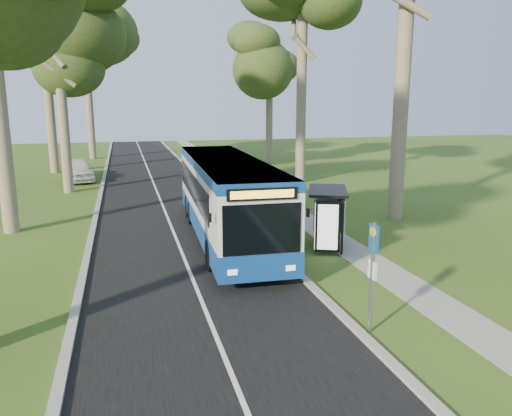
{
  "coord_description": "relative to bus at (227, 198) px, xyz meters",
  "views": [
    {
      "loc": [
        -5.48,
        -15.75,
        5.72
      ],
      "look_at": [
        -0.52,
        2.89,
        1.6
      ],
      "focal_mm": 35.0,
      "sensor_mm": 36.0,
      "label": 1
    }
  ],
  "objects": [
    {
      "name": "tree_west_e",
      "position": [
        -7.11,
        33.6,
        10.32
      ],
      "size": [
        5.2,
        5.2,
        16.32
      ],
      "color": "#7A6B56",
      "rests_on": "ground"
    },
    {
      "name": "tree_west_c",
      "position": [
        -7.61,
        13.6,
        7.76
      ],
      "size": [
        5.2,
        5.2,
        12.82
      ],
      "color": "#7A6B56",
      "rests_on": "ground"
    },
    {
      "name": "bus_shelter",
      "position": [
        3.8,
        -2.49,
        -0.12
      ],
      "size": [
        2.37,
        3.07,
        2.33
      ],
      "rotation": [
        0.0,
        0.0,
        -0.38
      ],
      "color": "black",
      "rests_on": "ground"
    },
    {
      "name": "ground",
      "position": [
        1.39,
        -4.4,
        -1.76
      ],
      "size": [
        120.0,
        120.0,
        0.0
      ],
      "primitive_type": "plane",
      "color": "#36561B",
      "rests_on": "ground"
    },
    {
      "name": "litter_bin",
      "position": [
        1.95,
        4.12,
        -1.32
      ],
      "size": [
        0.49,
        0.49,
        0.86
      ],
      "rotation": [
        0.0,
        0.0,
        0.14
      ],
      "color": "black",
      "rests_on": "ground"
    },
    {
      "name": "car_white",
      "position": [
        -7.38,
        18.3,
        -0.94
      ],
      "size": [
        2.81,
        5.09,
        1.64
      ],
      "primitive_type": "imported",
      "rotation": [
        0.0,
        0.0,
        0.19
      ],
      "color": "white",
      "rests_on": "ground"
    },
    {
      "name": "kerb_west",
      "position": [
        -5.61,
        5.6,
        -1.7
      ],
      "size": [
        0.25,
        100.0,
        0.12
      ],
      "primitive_type": "cube",
      "color": "#9E9B93",
      "rests_on": "ground"
    },
    {
      "name": "kerb_east",
      "position": [
        1.39,
        5.6,
        -1.7
      ],
      "size": [
        0.25,
        100.0,
        0.12
      ],
      "primitive_type": "cube",
      "color": "#9E9B93",
      "rests_on": "ground"
    },
    {
      "name": "footpath",
      "position": [
        4.39,
        5.6,
        -1.75
      ],
      "size": [
        1.5,
        100.0,
        0.02
      ],
      "primitive_type": "cube",
      "color": "gray",
      "rests_on": "ground"
    },
    {
      "name": "centre_line",
      "position": [
        -2.11,
        5.6,
        -1.74
      ],
      "size": [
        0.12,
        100.0,
        0.0
      ],
      "primitive_type": "cube",
      "color": "white",
      "rests_on": "road"
    },
    {
      "name": "car_silver",
      "position": [
        -7.82,
        20.47,
        -1.08
      ],
      "size": [
        1.93,
        4.24,
        1.35
      ],
      "primitive_type": "imported",
      "rotation": [
        0.0,
        0.0,
        0.12
      ],
      "color": "#A8AAAF",
      "rests_on": "ground"
    },
    {
      "name": "tree_east_d",
      "position": [
        9.39,
        25.6,
        7.99
      ],
      "size": [
        5.2,
        5.2,
        13.14
      ],
      "color": "#7A6B56",
      "rests_on": "ground"
    },
    {
      "name": "tree_west_d",
      "position": [
        -9.61,
        23.6,
        10.62
      ],
      "size": [
        5.2,
        5.2,
        16.73
      ],
      "color": "#7A6B56",
      "rests_on": "ground"
    },
    {
      "name": "bus_stop_sign",
      "position": [
        1.69,
        -9.6,
        0.0
      ],
      "size": [
        0.1,
        0.4,
        2.86
      ],
      "rotation": [
        0.0,
        0.0,
        0.08
      ],
      "color": "gray",
      "rests_on": "ground"
    },
    {
      "name": "bus",
      "position": [
        0.0,
        0.0,
        0.0
      ],
      "size": [
        3.14,
        12.9,
        3.4
      ],
      "rotation": [
        0.0,
        0.0,
        -0.04
      ],
      "color": "white",
      "rests_on": "ground"
    },
    {
      "name": "tree_east_c",
      "position": [
        8.19,
        13.6,
        10.32
      ],
      "size": [
        5.2,
        5.2,
        16.32
      ],
      "color": "#7A6B56",
      "rests_on": "ground"
    },
    {
      "name": "road",
      "position": [
        -2.11,
        5.6,
        -1.75
      ],
      "size": [
        7.0,
        100.0,
        0.02
      ],
      "primitive_type": "cube",
      "color": "black",
      "rests_on": "ground"
    }
  ]
}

